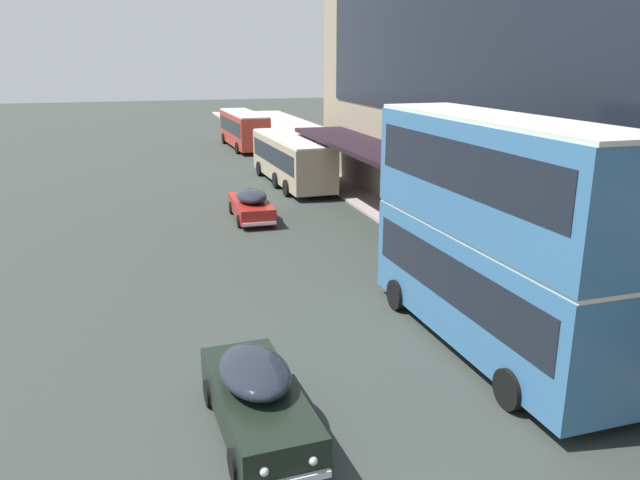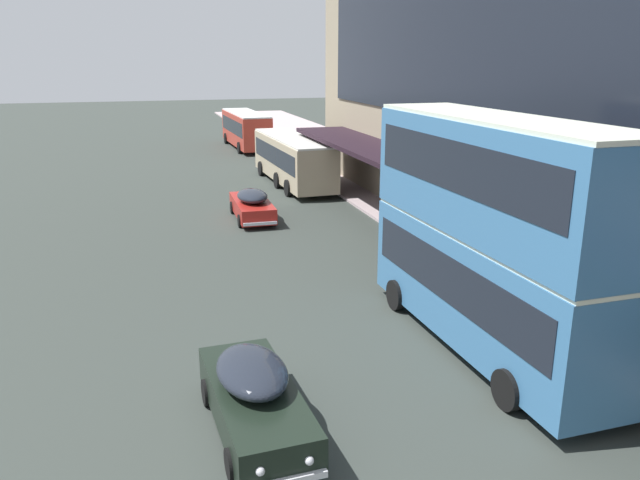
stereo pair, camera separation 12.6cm
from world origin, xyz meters
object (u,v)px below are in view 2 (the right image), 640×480
object	(u,v)px
transit_bus_kerbside_rear	(491,229)
transit_bus_kerbside_far	(293,157)
transit_bus_kerbside_front	(246,128)
sedan_far_back	(254,396)
sedan_second_near	(252,205)

from	to	relation	value
transit_bus_kerbside_rear	transit_bus_kerbside_far	xyz separation A→B (m)	(0.54, 24.55, -1.74)
transit_bus_kerbside_rear	transit_bus_kerbside_front	bearing A→B (deg)	89.31
sedan_far_back	sedan_second_near	size ratio (longest dim) A/B	1.00
transit_bus_kerbside_rear	sedan_far_back	world-z (taller)	transit_bus_kerbside_rear
transit_bus_kerbside_front	sedan_second_near	world-z (taller)	transit_bus_kerbside_front
transit_bus_kerbside_far	sedan_second_near	size ratio (longest dim) A/B	2.21
transit_bus_kerbside_front	transit_bus_kerbside_far	xyz separation A→B (m)	(0.03, -17.56, -0.07)
transit_bus_kerbside_front	sedan_second_near	xyz separation A→B (m)	(-4.16, -25.79, -1.07)
sedan_far_back	sedan_second_near	distance (m)	18.83
transit_bus_kerbside_front	transit_bus_kerbside_rear	world-z (taller)	transit_bus_kerbside_rear
transit_bus_kerbside_rear	sedan_second_near	distance (m)	16.95
transit_bus_kerbside_front	sedan_second_near	bearing A→B (deg)	-99.15
transit_bus_kerbside_far	transit_bus_kerbside_rear	bearing A→B (deg)	-91.26
transit_bus_kerbside_rear	sedan_far_back	xyz separation A→B (m)	(-6.97, -2.22, -2.69)
transit_bus_kerbside_rear	transit_bus_kerbside_far	bearing A→B (deg)	88.74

